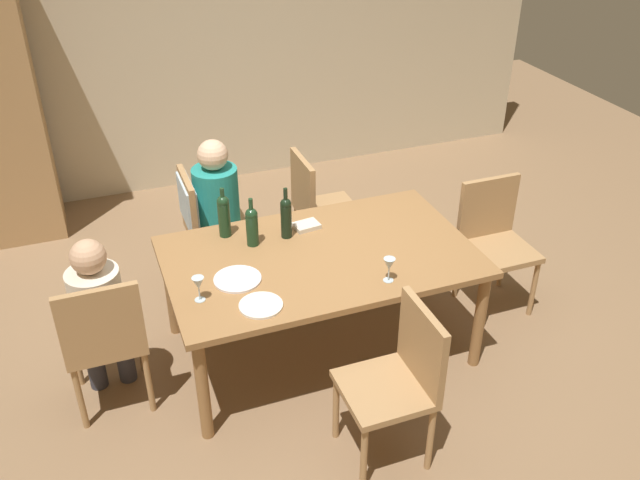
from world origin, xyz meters
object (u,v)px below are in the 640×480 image
Objects in this scene: dinner_plate_guest_left at (261,305)px; wine_glass_centre at (198,284)px; wine_bottle_short_olive at (286,216)px; wine_bottle_dark_red at (252,225)px; chair_near at (400,375)px; wine_glass_near_left at (389,265)px; dining_table at (320,264)px; wine_bottle_tall_green at (224,215)px; dinner_plate_host at (238,279)px; person_woman_host at (221,204)px; chair_left_end at (104,336)px; person_man_bearded at (99,309)px; chair_right_end at (494,235)px; chair_far_right at (317,204)px; chair_far_left at (201,217)px.

wine_glass_centre is at bearing 149.70° from dinner_plate_guest_left.
wine_bottle_short_olive is 0.76m from dinner_plate_guest_left.
wine_bottle_short_olive reaches higher than wine_bottle_dark_red.
chair_near is 6.17× the size of wine_glass_near_left.
dinner_plate_guest_left reaches higher than dining_table.
wine_glass_centre is at bearing -144.04° from wine_bottle_short_olive.
wine_bottle_tall_green reaches higher than wine_glass_centre.
dining_table is 6.81× the size of dinner_plate_host.
person_woman_host is (-0.39, 0.95, 0.01)m from dining_table.
chair_left_end is 1.64m from wine_glass_near_left.
person_man_bearded is at bearing 55.23° from chair_near.
chair_left_end is at bearing 168.75° from wine_glass_near_left.
wine_bottle_tall_green is 0.21m from wine_bottle_dark_red.
wine_glass_centre is at bearing 169.58° from wine_glass_near_left.
chair_far_right is at bearing -41.25° from chair_right_end.
chair_left_end is at bearing -163.36° from wine_bottle_short_olive.
dining_table is 0.96m from chair_near.
chair_right_end is at bearing 14.61° from dinner_plate_guest_left.
dinner_plate_host is (-0.06, -0.51, -0.14)m from wine_bottle_tall_green.
wine_glass_near_left is at bearing -56.35° from dining_table.
wine_bottle_short_olive is (1.19, 0.24, 0.24)m from person_man_bearded.
chair_far_right reaches higher than wine_glass_near_left.
wine_bottle_dark_red reaches higher than dining_table.
wine_glass_near_left is 1.07m from wine_glass_centre.
chair_far_right and chair_right_end have the same top height.
chair_right_end is 3.82× the size of dinner_plate_guest_left.
wine_bottle_tall_green is (-0.82, -0.53, 0.34)m from chair_far_right.
chair_near is 6.17× the size of wine_glass_centre.
wine_bottle_tall_green is at bearing 6.46° from chair_far_left.
chair_far_left is 1.00× the size of chair_far_right.
chair_far_left is 1.29m from chair_left_end.
wine_glass_centre is (-0.39, -1.16, 0.17)m from person_woman_host.
chair_near reaches higher than wine_glass_centre.
chair_far_left is 0.60m from wine_bottle_tall_green.
wine_glass_centre is (-0.24, -1.16, 0.24)m from chair_far_left.
wine_bottle_dark_red is at bearing 61.23° from dinner_plate_host.
wine_glass_centre is (0.53, -0.23, 0.19)m from person_man_bearded.
wine_bottle_tall_green is (-0.57, 1.37, 0.34)m from chair_near.
dining_table is 1.32m from chair_right_end.
dinner_plate_host is at bearing -8.84° from person_man_bearded.
dinner_plate_guest_left is at bearing -19.60° from chair_left_end.
chair_far_right is 0.84× the size of person_man_bearded.
chair_left_end and chair_right_end have the same top height.
dinner_plate_host is at bearing -96.26° from wine_bottle_tall_green.
person_woman_host is at bearing 82.02° from dinner_plate_host.
chair_right_end is at bearing 1.34° from person_man_bearded.
dinner_plate_host is at bearing 25.23° from wine_glass_centre.
wine_bottle_tall_green reaches higher than chair_far_right.
person_woman_host reaches higher than person_man_bearded.
chair_right_end reaches higher than wine_glass_centre.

